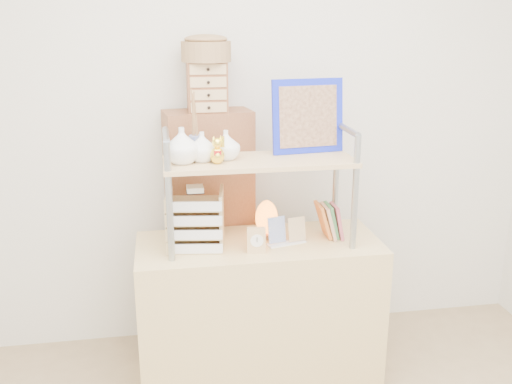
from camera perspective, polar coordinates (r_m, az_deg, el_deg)
room_shell at (r=1.83m, az=4.81°, el=13.39°), size 3.42×3.41×2.61m
desk at (r=2.98m, az=0.29°, el=-11.73°), size 1.20×0.50×0.75m
cabinet at (r=3.17m, az=-4.59°, el=-4.05°), size 0.48×0.30×1.35m
hutch at (r=2.69m, az=-1.15°, el=3.73°), size 0.90×0.34×0.78m
letter_tray at (r=2.74m, az=-6.01°, el=-3.08°), size 0.28×0.27×0.31m
salt_lamp at (r=2.86m, az=1.05°, el=-2.65°), size 0.12×0.12×0.19m
desk_clock at (r=2.68m, az=0.03°, el=-4.85°), size 0.09×0.05×0.12m
postcard_stand at (r=2.80m, az=3.06°, el=-4.42°), size 0.20×0.10×0.14m
drawer_chest at (r=2.96m, az=-4.91°, el=10.44°), size 0.20×0.16×0.25m
woven_basket at (r=2.94m, az=-5.00°, el=13.83°), size 0.25×0.25×0.10m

